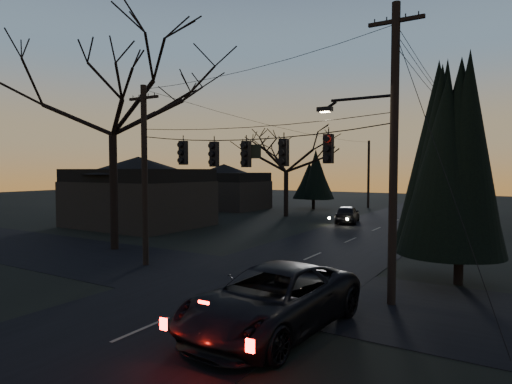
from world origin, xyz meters
The scene contains 15 objects.
main_road centered at (0.00, 20.00, 0.01)m, with size 8.00×120.00×0.02m, color black.
cross_road centered at (0.00, 10.00, 0.01)m, with size 60.00×7.00×0.02m, color black.
utility_pole_right centered at (5.50, 10.00, 0.00)m, with size 5.00×0.30×10.00m, color black, non-canonical shape.
utility_pole_left centered at (-6.00, 10.00, 0.00)m, with size 1.80×0.30×8.50m, color black, non-canonical shape.
utility_pole_far_r centered at (5.50, 38.00, 0.00)m, with size 1.80×0.30×8.50m, color black, non-canonical shape.
utility_pole_far_l centered at (-6.00, 46.00, 0.00)m, with size 0.30×0.30×8.00m, color black, non-canonical shape.
span_signal_assembly centered at (-0.24, 10.00, 5.24)m, with size 11.50×0.44×1.59m.
bare_tree_left centered at (-10.54, 12.01, 9.13)m, with size 9.78×9.78×13.06m.
evergreen_right centered at (7.14, 13.97, 4.70)m, with size 4.04×4.04×8.22m.
bare_tree_dist centered at (-10.05, 32.43, 6.07)m, with size 7.26×7.26×8.69m.
evergreen_dist centered at (-10.98, 41.20, 3.68)m, with size 3.59×3.59×6.17m.
house_left_near centered at (-17.00, 20.00, 2.80)m, with size 10.00×8.00×5.60m.
house_left_far centered at (-20.00, 36.00, 2.60)m, with size 9.00×7.00×5.20m.
suv_near centered at (3.20, 5.88, 0.89)m, with size 2.94×6.39×1.77m, color black.
sedan_oncoming_a centered at (-3.20, 30.54, 0.75)m, with size 1.77×4.39×1.50m, color black.
Camera 1 is at (8.96, -4.51, 4.55)m, focal length 30.00 mm.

